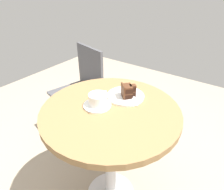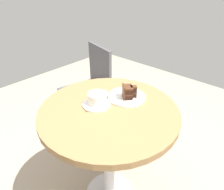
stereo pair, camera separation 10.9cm
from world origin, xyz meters
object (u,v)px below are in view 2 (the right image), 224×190
cake_plate (127,97)px  coffee_cup (97,98)px  teaspoon (94,108)px  napkin (129,100)px  cake_slice (128,92)px  cafe_chair (92,83)px  saucer (96,104)px  fork (133,100)px

cake_plate → coffee_cup: bearing=156.0°
teaspoon → napkin: 0.21m
teaspoon → napkin: bearing=-169.0°
cake_slice → cake_plate: bearing=61.8°
cake_plate → cafe_chair: size_ratio=0.26×
saucer → coffee_cup: (0.01, -0.00, 0.04)m
saucer → fork: (0.15, -0.13, 0.01)m
teaspoon → fork: bearing=-177.8°
saucer → coffee_cup: size_ratio=1.14×
coffee_cup → fork: size_ratio=1.01×
coffee_cup → cafe_chair: (0.47, 0.57, -0.29)m
teaspoon → cake_plate: teaspoon is taller
fork → napkin: fork is taller
teaspoon → napkin: teaspoon is taller
coffee_cup → napkin: (0.15, -0.10, -0.04)m
napkin → teaspoon: bearing=160.5°
napkin → cafe_chair: 0.78m
cake_slice → cafe_chair: bearing=64.7°
saucer → cake_plate: size_ratio=0.70×
napkin → cafe_chair: bearing=64.8°
saucer → napkin: (0.16, -0.10, -0.00)m
coffee_cup → cake_plate: bearing=-24.0°
teaspoon → cake_plate: 0.22m
teaspoon → fork: 0.22m
fork → teaspoon: bearing=-43.3°
cake_slice → fork: size_ratio=0.69×
saucer → cake_slice: cake_slice is taller
coffee_cup → cafe_chair: 0.79m
cake_plate → cake_slice: (-0.01, -0.02, 0.04)m
teaspoon → saucer: bearing=-118.3°
coffee_cup → fork: 0.19m
cafe_chair → coffee_cup: bearing=-24.4°
coffee_cup → teaspoon: (-0.05, -0.02, -0.03)m
coffee_cup → napkin: 0.18m
cafe_chair → napkin: bearing=-10.5°
coffee_cup → cake_slice: cake_slice is taller
cake_slice → fork: (-0.01, -0.04, -0.03)m
fork → cafe_chair: (0.32, 0.70, -0.26)m
fork → napkin: size_ratio=0.79×
cake_plate → napkin: cake_plate is taller
teaspoon → cake_slice: cake_slice is taller
fork → saucer: bearing=-56.0°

